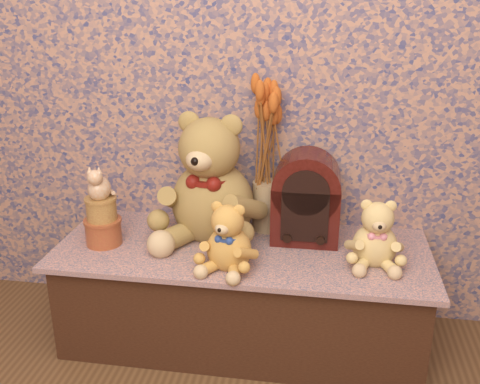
# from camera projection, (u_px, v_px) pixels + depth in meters

# --- Properties ---
(display_shelf) EXTENTS (1.39, 0.56, 0.40)m
(display_shelf) POSITION_uv_depth(u_px,v_px,m) (242.00, 294.00, 2.11)
(display_shelf) COLOR #35496D
(display_shelf) RESTS_ON ground
(teddy_large) EXTENTS (0.50, 0.56, 0.53)m
(teddy_large) POSITION_uv_depth(u_px,v_px,m) (212.00, 172.00, 2.04)
(teddy_large) COLOR olive
(teddy_large) RESTS_ON display_shelf
(teddy_medium) EXTENTS (0.25, 0.28, 0.26)m
(teddy_medium) POSITION_uv_depth(u_px,v_px,m) (229.00, 233.00, 1.85)
(teddy_medium) COLOR #C58937
(teddy_medium) RESTS_ON display_shelf
(teddy_small) EXTENTS (0.21, 0.25, 0.26)m
(teddy_small) POSITION_uv_depth(u_px,v_px,m) (376.00, 229.00, 1.88)
(teddy_small) COLOR tan
(teddy_small) RESTS_ON display_shelf
(cathedral_radio) EXTENTS (0.25, 0.18, 0.35)m
(cathedral_radio) POSITION_uv_depth(u_px,v_px,m) (306.00, 197.00, 2.04)
(cathedral_radio) COLOR #3A0F0A
(cathedral_radio) RESTS_ON display_shelf
(ceramic_vase) EXTENTS (0.13, 0.13, 0.20)m
(ceramic_vase) POSITION_uv_depth(u_px,v_px,m) (267.00, 206.00, 2.16)
(ceramic_vase) COLOR tan
(ceramic_vase) RESTS_ON display_shelf
(dried_stalks) EXTENTS (0.24, 0.24, 0.41)m
(dried_stalks) POSITION_uv_depth(u_px,v_px,m) (269.00, 132.00, 2.05)
(dried_stalks) COLOR #C75B1F
(dried_stalks) RESTS_ON ceramic_vase
(biscuit_tin_lower) EXTENTS (0.15, 0.15, 0.10)m
(biscuit_tin_lower) POSITION_uv_depth(u_px,v_px,m) (104.00, 232.00, 2.05)
(biscuit_tin_lower) COLOR #B27034
(biscuit_tin_lower) RESTS_ON display_shelf
(biscuit_tin_upper) EXTENTS (0.15, 0.15, 0.09)m
(biscuit_tin_upper) POSITION_uv_depth(u_px,v_px,m) (101.00, 209.00, 2.02)
(biscuit_tin_upper) COLOR #DAC25F
(biscuit_tin_upper) RESTS_ON biscuit_tin_lower
(cat_figurine) EXTENTS (0.10, 0.12, 0.14)m
(cat_figurine) POSITION_uv_depth(u_px,v_px,m) (99.00, 181.00, 1.98)
(cat_figurine) COLOR silver
(cat_figurine) RESTS_ON biscuit_tin_upper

